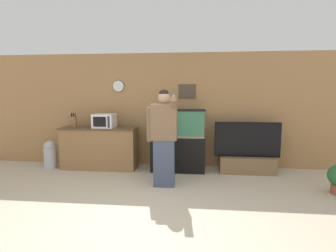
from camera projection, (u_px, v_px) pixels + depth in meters
ground_plane at (141, 218)px, 3.58m from camera, size 18.00×18.00×0.00m
wall_back_paneled at (164, 110)px, 6.08m from camera, size 10.00×0.08×2.60m
counter_island at (100, 148)px, 5.90m from camera, size 1.70×0.55×0.94m
microwave at (104, 121)px, 5.78m from camera, size 0.45×0.41×0.31m
knife_block at (73, 122)px, 5.85m from camera, size 0.13×0.08×0.33m
aquarium_on_stand at (178, 141)px, 5.67m from camera, size 1.16×0.43×1.35m
tv_on_stand at (247, 158)px, 5.59m from camera, size 1.38×0.40×1.09m
person_standing at (163, 136)px, 4.71m from camera, size 0.56×0.42×1.77m
trash_bin at (50, 154)px, 5.96m from camera, size 0.29×0.29×0.63m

